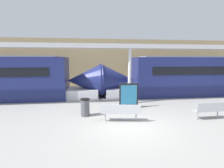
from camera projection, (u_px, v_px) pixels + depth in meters
ground_plane at (130, 127)px, 7.60m from camera, size 60.00×60.00×0.00m
station_wall at (106, 64)px, 17.84m from camera, size 56.00×0.20×5.00m
train_left at (200, 76)px, 14.87m from camera, size 16.86×2.93×3.20m
bench_near at (121, 111)px, 8.15m from camera, size 1.90×0.71×0.86m
bench_far at (209, 109)px, 8.50m from camera, size 1.46×0.49×0.86m
trash_bin at (85, 107)px, 9.04m from camera, size 0.48×0.48×0.92m
poster_board at (129, 96)px, 10.41m from camera, size 1.14×0.07×1.52m
support_column_near at (130, 77)px, 11.46m from camera, size 0.22×0.22×3.62m
canopy_beam at (130, 46)px, 11.20m from camera, size 28.00×0.60×0.28m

